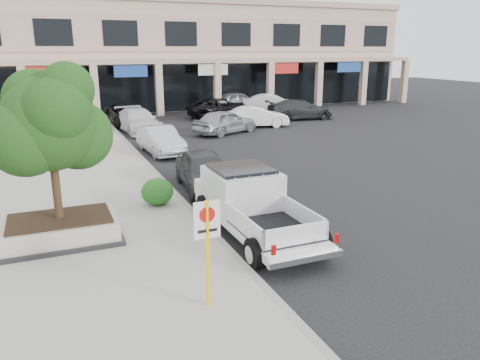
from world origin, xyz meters
name	(u,v)px	position (x,y,z in m)	size (l,w,h in m)	color
ground	(279,244)	(0.00, 0.00, 0.00)	(120.00, 120.00, 0.00)	black
sidewalk	(62,203)	(-5.50, 6.00, 0.07)	(8.00, 52.00, 0.15)	gray
curb	(172,190)	(-1.55, 6.00, 0.07)	(0.20, 52.00, 0.15)	gray
strip_mall	(193,54)	(8.00, 33.93, 4.75)	(40.55, 12.43, 9.50)	tan
planter	(61,229)	(-5.66, 2.30, 0.48)	(3.20, 2.20, 0.68)	black
planter_tree	(54,123)	(-5.52, 2.45, 3.41)	(2.90, 2.55, 4.00)	black
no_parking_sign	(207,239)	(-2.98, -2.55, 1.63)	(0.55, 0.09, 2.30)	yellow
hedge	(157,192)	(-2.47, 4.30, 0.62)	(1.10, 0.99, 0.94)	#174B15
pickup_truck	(256,206)	(-0.35, 0.83, 0.92)	(2.18, 5.88, 1.85)	silver
curb_car_a	(204,170)	(-0.23, 5.93, 0.76)	(1.79, 4.44, 1.51)	#2F3234
curb_car_b	(161,140)	(-0.30, 12.95, 0.71)	(1.50, 4.30, 1.42)	#AFB1B7
curb_car_c	(138,121)	(-0.16, 19.77, 0.76)	(2.13, 5.25, 1.52)	silver
curb_car_d	(129,114)	(-0.24, 22.90, 0.79)	(2.61, 5.66, 1.57)	black
lot_car_a	(225,122)	(4.92, 17.17, 0.78)	(1.84, 4.57, 1.56)	#979A9F
lot_car_b	(256,117)	(7.86, 18.75, 0.72)	(1.53, 4.39, 1.45)	white
lot_car_c	(300,109)	(12.53, 20.84, 0.76)	(2.12, 5.22, 1.51)	#2A2C2E
lot_car_d	(223,108)	(7.22, 23.66, 0.78)	(2.58, 5.60, 1.56)	black
lot_car_e	(238,101)	(10.13, 27.73, 0.83)	(1.96, 4.88, 1.66)	#97989E
lot_car_f	(272,104)	(11.94, 24.49, 0.81)	(1.72, 4.94, 1.63)	silver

